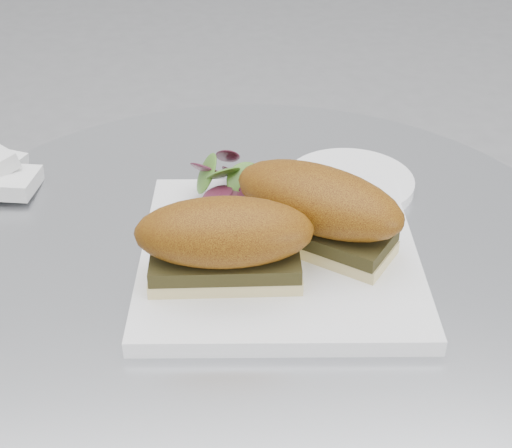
{
  "coord_description": "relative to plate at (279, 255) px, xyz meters",
  "views": [
    {
      "loc": [
        -0.05,
        -0.57,
        1.14
      ],
      "look_at": [
        0.0,
        -0.01,
        0.77
      ],
      "focal_mm": 50.0,
      "sensor_mm": 36.0,
      "label": 1
    }
  ],
  "objects": [
    {
      "name": "sandwich_right",
      "position": [
        0.04,
        0.0,
        0.05
      ],
      "size": [
        0.18,
        0.16,
        0.08
      ],
      "rotation": [
        0.0,
        0.0,
        -0.66
      ],
      "color": "#CBBD7E",
      "rests_on": "plate"
    },
    {
      "name": "table",
      "position": [
        -0.02,
        0.02,
        -0.25
      ],
      "size": [
        0.7,
        0.7,
        0.73
      ],
      "color": "#B1B4B9",
      "rests_on": "ground"
    },
    {
      "name": "saucer",
      "position": [
        0.1,
        0.13,
        -0.0
      ],
      "size": [
        0.14,
        0.14,
        0.01
      ],
      "primitive_type": "cylinder",
      "color": "white",
      "rests_on": "table"
    },
    {
      "name": "salad",
      "position": [
        -0.02,
        0.08,
        0.03
      ],
      "size": [
        0.11,
        0.11,
        0.05
      ],
      "primitive_type": null,
      "color": "#4B832B",
      "rests_on": "plate"
    },
    {
      "name": "sandwich_left",
      "position": [
        -0.05,
        -0.04,
        0.05
      ],
      "size": [
        0.16,
        0.08,
        0.08
      ],
      "rotation": [
        0.0,
        0.0,
        -0.06
      ],
      "color": "#CBBD7E",
      "rests_on": "plate"
    },
    {
      "name": "plate",
      "position": [
        0.0,
        0.0,
        0.0
      ],
      "size": [
        0.29,
        0.29,
        0.02
      ],
      "primitive_type": "cube",
      "rotation": [
        0.0,
        0.0,
        -0.09
      ],
      "color": "white",
      "rests_on": "table"
    }
  ]
}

